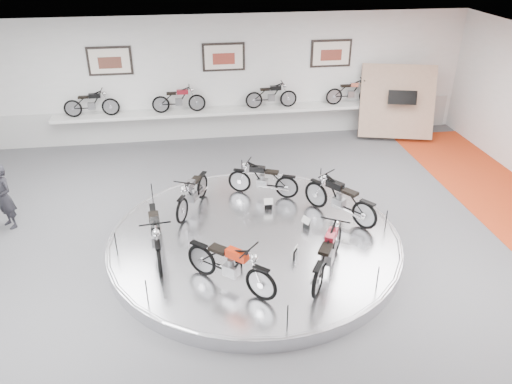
{
  "coord_description": "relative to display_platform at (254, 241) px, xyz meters",
  "views": [
    {
      "loc": [
        -1.34,
        -8.89,
        6.34
      ],
      "look_at": [
        0.08,
        0.6,
        1.22
      ],
      "focal_mm": 35.0,
      "sensor_mm": 36.0,
      "label": 1
    }
  ],
  "objects": [
    {
      "name": "shelf_bike_c",
      "position": [
        1.5,
        6.4,
        1.27
      ],
      "size": [
        1.22,
        0.43,
        0.73
      ],
      "primitive_type": null,
      "color": "black",
      "rests_on": "shelf"
    },
    {
      "name": "bike_d",
      "position": [
        -2.09,
        -0.44,
        0.67
      ],
      "size": [
        0.8,
        1.82,
        1.04
      ],
      "primitive_type": null,
      "rotation": [
        0.0,
        0.0,
        4.81
      ],
      "color": "black",
      "rests_on": "display_platform"
    },
    {
      "name": "bike_e",
      "position": [
        -0.7,
        -1.68,
        0.66
      ],
      "size": [
        1.69,
        1.6,
        1.01
      ],
      "primitive_type": null,
      "rotation": [
        0.0,
        0.0,
        5.56
      ],
      "color": "#BA2206",
      "rests_on": "display_platform"
    },
    {
      "name": "floor",
      "position": [
        0.0,
        -0.3,
        -0.15
      ],
      "size": [
        16.0,
        16.0,
        0.0
      ],
      "primitive_type": "plane",
      "color": "#545457",
      "rests_on": "ground"
    },
    {
      "name": "visitor",
      "position": [
        -5.63,
        1.73,
        0.64
      ],
      "size": [
        0.67,
        0.67,
        1.58
      ],
      "primitive_type": "imported",
      "rotation": [
        0.0,
        0.0,
        -0.79
      ],
      "color": "black",
      "rests_on": "floor"
    },
    {
      "name": "bike_a",
      "position": [
        2.06,
        0.48,
        0.66
      ],
      "size": [
        1.52,
        1.75,
        1.02
      ],
      "primitive_type": null,
      "rotation": [
        0.0,
        0.0,
        2.21
      ],
      "color": "black",
      "rests_on": "display_platform"
    },
    {
      "name": "display_panel",
      "position": [
        5.6,
        5.8,
        1.1
      ],
      "size": [
        2.56,
        1.52,
        2.3
      ],
      "primitive_type": "cube",
      "rotation": [
        -0.35,
        0.0,
        -0.26
      ],
      "color": "tan",
      "rests_on": "floor"
    },
    {
      "name": "shelf",
      "position": [
        0.0,
        6.4,
        0.85
      ],
      "size": [
        11.0,
        0.55,
        0.1
      ],
      "primitive_type": "cube",
      "color": "silver",
      "rests_on": "wall_back"
    },
    {
      "name": "display_platform",
      "position": [
        0.0,
        0.0,
        0.0
      ],
      "size": [
        6.4,
        6.4,
        0.3
      ],
      "primitive_type": "cylinder",
      "color": "silver",
      "rests_on": "floor"
    },
    {
      "name": "dado_band",
      "position": [
        0.0,
        6.68,
        0.4
      ],
      "size": [
        15.68,
        0.04,
        1.1
      ],
      "primitive_type": "cube",
      "color": "#BCBCBA",
      "rests_on": "floor"
    },
    {
      "name": "wall_back",
      "position": [
        0.0,
        6.7,
        1.85
      ],
      "size": [
        16.0,
        0.0,
        16.0
      ],
      "primitive_type": "plane",
      "rotation": [
        1.57,
        0.0,
        0.0
      ],
      "color": "white",
      "rests_on": "floor"
    },
    {
      "name": "bike_b",
      "position": [
        0.48,
        1.83,
        0.61
      ],
      "size": [
        1.64,
        1.13,
        0.91
      ],
      "primitive_type": null,
      "rotation": [
        0.0,
        0.0,
        2.72
      ],
      "color": "black",
      "rests_on": "display_platform"
    },
    {
      "name": "poster_left",
      "position": [
        -3.5,
        6.66,
        2.55
      ],
      "size": [
        1.35,
        0.06,
        0.88
      ],
      "primitive_type": "cube",
      "color": "#F0E2D0",
      "rests_on": "wall_back"
    },
    {
      "name": "poster_right",
      "position": [
        3.5,
        6.66,
        2.55
      ],
      "size": [
        1.35,
        0.06,
        0.88
      ],
      "primitive_type": "cube",
      "color": "#F0E2D0",
      "rests_on": "wall_back"
    },
    {
      "name": "platform_rim",
      "position": [
        0.0,
        0.0,
        0.12
      ],
      "size": [
        6.4,
        6.4,
        0.1
      ],
      "primitive_type": "torus",
      "color": "#B2B2BA",
      "rests_on": "display_platform"
    },
    {
      "name": "bike_f",
      "position": [
        1.2,
        -1.58,
        0.66
      ],
      "size": [
        1.4,
        1.8,
        1.02
      ],
      "primitive_type": null,
      "rotation": [
        0.0,
        0.0,
        7.32
      ],
      "color": "maroon",
      "rests_on": "display_platform"
    },
    {
      "name": "shelf_bike_b",
      "position": [
        -1.5,
        6.4,
        1.27
      ],
      "size": [
        1.22,
        0.43,
        0.73
      ],
      "primitive_type": null,
      "color": "maroon",
      "rests_on": "shelf"
    },
    {
      "name": "shelf_bike_d",
      "position": [
        4.2,
        6.4,
        1.27
      ],
      "size": [
        1.22,
        0.43,
        0.73
      ],
      "primitive_type": null,
      "color": "#B8B7BC",
      "rests_on": "shelf"
    },
    {
      "name": "ceiling",
      "position": [
        0.0,
        -0.3,
        3.85
      ],
      "size": [
        16.0,
        16.0,
        0.0
      ],
      "primitive_type": "plane",
      "rotation": [
        3.14,
        0.0,
        0.0
      ],
      "color": "white",
      "rests_on": "wall_back"
    },
    {
      "name": "bike_c",
      "position": [
        -1.29,
        1.36,
        0.61
      ],
      "size": [
        1.16,
        1.66,
        0.92
      ],
      "primitive_type": null,
      "rotation": [
        0.0,
        0.0,
        4.28
      ],
      "color": "#B8B7BC",
      "rests_on": "display_platform"
    },
    {
      "name": "shelf_bike_a",
      "position": [
        -4.2,
        6.4,
        1.27
      ],
      "size": [
        1.22,
        0.43,
        0.73
      ],
      "primitive_type": null,
      "color": "black",
      "rests_on": "shelf"
    },
    {
      "name": "poster_center",
      "position": [
        0.0,
        6.66,
        2.55
      ],
      "size": [
        1.35,
        0.06,
        0.88
      ],
      "primitive_type": "cube",
      "color": "#F0E2D0",
      "rests_on": "wall_back"
    }
  ]
}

